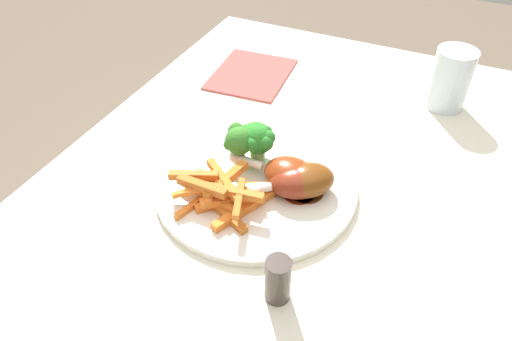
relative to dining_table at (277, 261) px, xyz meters
name	(u,v)px	position (x,y,z in m)	size (l,w,h in m)	color
dining_table	(277,261)	(0.00, 0.00, 0.00)	(1.09, 0.72, 0.74)	silver
dinner_plate	(256,184)	(0.03, 0.05, 0.12)	(0.29, 0.29, 0.01)	white
broccoli_floret_front	(239,140)	(0.05, 0.09, 0.17)	(0.04, 0.05, 0.07)	#80AB58
broccoli_floret_middle	(255,136)	(0.08, 0.07, 0.16)	(0.05, 0.05, 0.06)	#789E47
broccoli_floret_back	(260,141)	(0.06, 0.06, 0.17)	(0.05, 0.05, 0.07)	#81B05F
carrot_fries_pile	(221,192)	(-0.03, 0.07, 0.15)	(0.12, 0.14, 0.04)	orange
chicken_drumstick_near	(296,183)	(0.02, -0.01, 0.15)	(0.10, 0.14, 0.04)	#59190D
chicken_drumstick_far	(286,173)	(0.04, 0.01, 0.15)	(0.06, 0.14, 0.04)	#5E1E0B
chicken_drumstick_extra	(304,181)	(0.03, -0.02, 0.15)	(0.11, 0.12, 0.04)	#4D220A
water_glass	(450,79)	(0.36, -0.17, 0.17)	(0.07, 0.07, 0.11)	silver
napkin	(251,74)	(0.31, 0.19, 0.12)	(0.17, 0.14, 0.00)	#B74C47
pepper_shaker	(278,280)	(-0.13, -0.05, 0.15)	(0.03, 0.03, 0.06)	#423833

